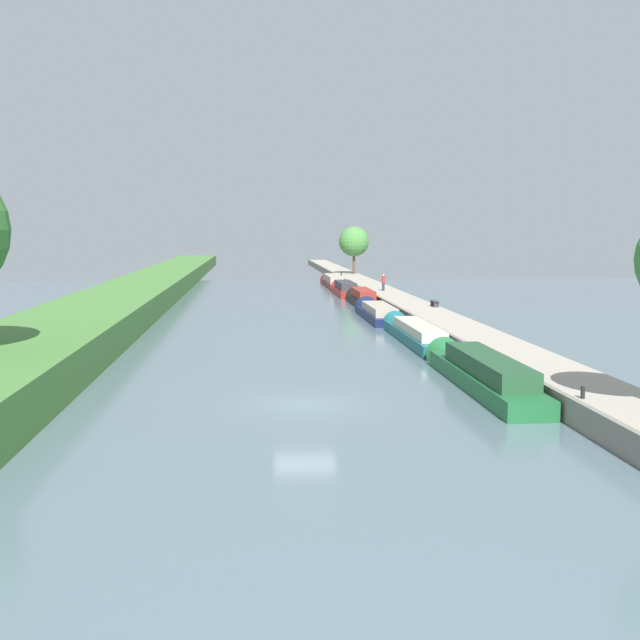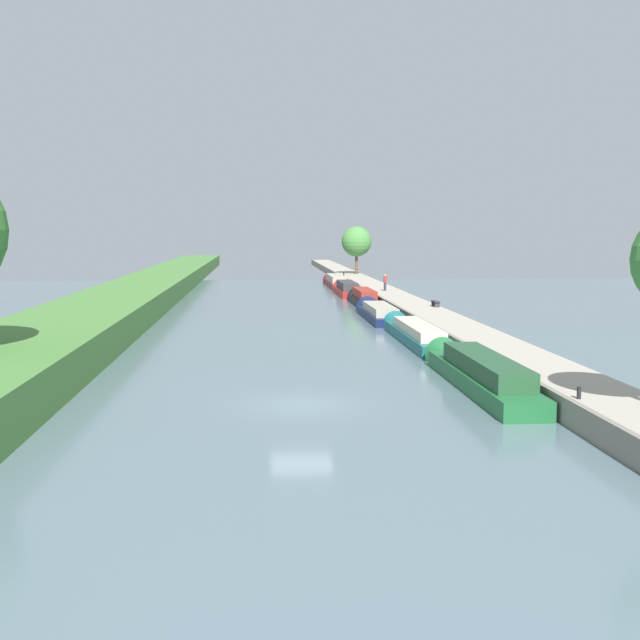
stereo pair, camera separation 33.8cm
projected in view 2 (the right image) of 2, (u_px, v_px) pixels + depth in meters
ground_plane at (301, 405)px, 31.68m from camera, size 160.00×160.00×0.00m
right_towpath at (570, 389)px, 32.51m from camera, size 3.33×260.00×0.96m
stone_quay at (528, 389)px, 32.36m from camera, size 0.25×260.00×1.01m
narrowboat_green at (478, 372)px, 35.28m from camera, size 1.99×13.76×2.15m
narrowboat_teal at (414, 333)px, 49.84m from camera, size 1.91×13.91×1.83m
narrowboat_navy at (377, 312)px, 62.73m from camera, size 2.13×11.95×2.02m
narrowboat_black at (363, 298)px, 74.07m from camera, size 1.80×10.74×2.03m
narrowboat_red at (346, 289)px, 85.77m from camera, size 2.02×11.54×2.12m
narrowboat_maroon at (335, 281)px, 99.33m from camera, size 2.05×14.14×2.10m
tree_rightbank_midnear at (357, 242)px, 108.74m from camera, size 4.19×4.19×6.62m
person_walking at (385, 282)px, 78.77m from camera, size 0.34×0.34×1.66m
mooring_bollard_near at (579, 393)px, 28.27m from camera, size 0.16×0.16×0.45m
mooring_bollard_far at (344, 274)px, 105.56m from camera, size 0.16×0.16×0.45m
park_bench at (436, 302)px, 62.39m from camera, size 0.44×1.50×0.47m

